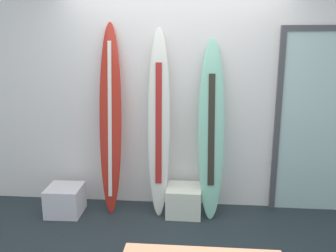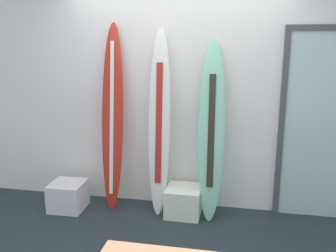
{
  "view_description": "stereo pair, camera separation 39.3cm",
  "coord_description": "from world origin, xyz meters",
  "px_view_note": "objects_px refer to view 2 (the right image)",
  "views": [
    {
      "loc": [
        0.27,
        -2.86,
        1.93
      ],
      "look_at": [
        -0.06,
        0.95,
        1.02
      ],
      "focal_mm": 38.49,
      "sensor_mm": 36.0,
      "label": 1
    },
    {
      "loc": [
        0.66,
        -2.81,
        1.93
      ],
      "look_at": [
        -0.06,
        0.95,
        1.02
      ],
      "focal_mm": 38.49,
      "sensor_mm": 36.0,
      "label": 2
    }
  ],
  "objects_px": {
    "surfboard_ivory": "(159,123)",
    "display_block_center": "(68,196)",
    "surfboard_seafoam": "(211,132)",
    "surfboard_crimson": "(113,120)",
    "display_block_left": "(184,201)"
  },
  "relations": [
    {
      "from": "display_block_center",
      "to": "surfboard_seafoam",
      "type": "bearing_deg",
      "value": 5.4
    },
    {
      "from": "surfboard_crimson",
      "to": "surfboard_seafoam",
      "type": "relative_size",
      "value": 1.09
    },
    {
      "from": "surfboard_seafoam",
      "to": "display_block_left",
      "type": "relative_size",
      "value": 5.0
    },
    {
      "from": "surfboard_seafoam",
      "to": "display_block_center",
      "type": "xyz_separation_m",
      "value": [
        -1.64,
        -0.15,
        -0.81
      ]
    },
    {
      "from": "surfboard_ivory",
      "to": "display_block_center",
      "type": "relative_size",
      "value": 5.28
    },
    {
      "from": "surfboard_crimson",
      "to": "surfboard_ivory",
      "type": "bearing_deg",
      "value": -1.21
    },
    {
      "from": "surfboard_ivory",
      "to": "surfboard_seafoam",
      "type": "bearing_deg",
      "value": -1.45
    },
    {
      "from": "surfboard_seafoam",
      "to": "display_block_left",
      "type": "distance_m",
      "value": 0.86
    },
    {
      "from": "surfboard_seafoam",
      "to": "surfboard_crimson",
      "type": "bearing_deg",
      "value": 178.67
    },
    {
      "from": "surfboard_ivory",
      "to": "display_block_center",
      "type": "height_order",
      "value": "surfboard_ivory"
    },
    {
      "from": "surfboard_ivory",
      "to": "display_block_center",
      "type": "distance_m",
      "value": 1.39
    },
    {
      "from": "surfboard_ivory",
      "to": "display_block_left",
      "type": "distance_m",
      "value": 0.93
    },
    {
      "from": "display_block_center",
      "to": "surfboard_ivory",
      "type": "bearing_deg",
      "value": 9.06
    },
    {
      "from": "surfboard_ivory",
      "to": "display_block_left",
      "type": "height_order",
      "value": "surfboard_ivory"
    },
    {
      "from": "surfboard_crimson",
      "to": "display_block_center",
      "type": "height_order",
      "value": "surfboard_crimson"
    }
  ]
}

